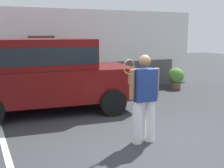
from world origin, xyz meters
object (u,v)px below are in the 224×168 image
(parked_suv, at_px, (45,72))
(potted_plant_secondary, at_px, (176,77))
(potted_plant_by_porch, at_px, (149,77))
(tennis_player_man, at_px, (144,98))

(parked_suv, distance_m, potted_plant_secondary, 5.61)
(parked_suv, bearing_deg, potted_plant_by_porch, 26.19)
(tennis_player_man, distance_m, potted_plant_secondary, 6.04)
(tennis_player_man, relative_size, potted_plant_secondary, 2.14)
(potted_plant_by_porch, distance_m, potted_plant_secondary, 1.10)
(potted_plant_by_porch, bearing_deg, parked_suv, -160.04)
(parked_suv, relative_size, potted_plant_by_porch, 5.65)
(tennis_player_man, xyz_separation_m, potted_plant_secondary, (4.16, 4.35, -0.47))
(tennis_player_man, bearing_deg, parked_suv, -65.95)
(potted_plant_secondary, bearing_deg, parked_suv, -167.45)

